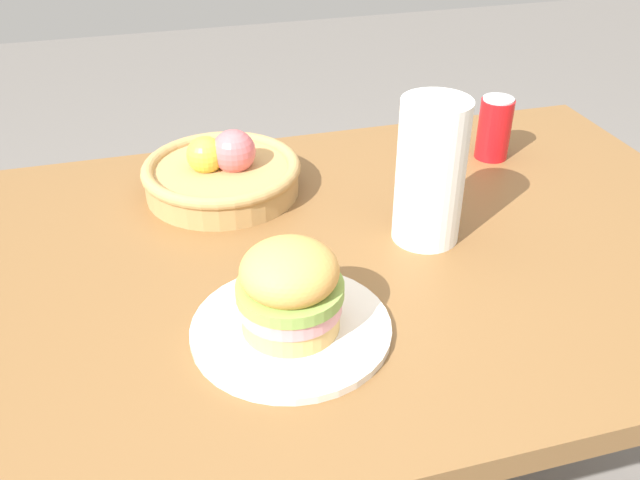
# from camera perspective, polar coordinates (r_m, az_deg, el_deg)

# --- Properties ---
(dining_table) EXTENTS (1.40, 0.90, 0.75)m
(dining_table) POSITION_cam_1_polar(r_m,az_deg,el_deg) (1.18, 1.68, -4.87)
(dining_table) COLOR brown
(dining_table) RESTS_ON ground_plane
(plate) EXTENTS (0.28, 0.28, 0.01)m
(plate) POSITION_cam_1_polar(r_m,az_deg,el_deg) (0.95, -2.41, -7.34)
(plate) COLOR silver
(plate) RESTS_ON dining_table
(sandwich) EXTENTS (0.14, 0.14, 0.13)m
(sandwich) POSITION_cam_1_polar(r_m,az_deg,el_deg) (0.91, -2.51, -4.00)
(sandwich) COLOR #DBAD60
(sandwich) RESTS_ON plate
(soda_can) EXTENTS (0.07, 0.07, 0.13)m
(soda_can) POSITION_cam_1_polar(r_m,az_deg,el_deg) (1.43, 14.24, 8.96)
(soda_can) COLOR red
(soda_can) RESTS_ON dining_table
(fruit_basket) EXTENTS (0.29, 0.29, 0.12)m
(fruit_basket) POSITION_cam_1_polar(r_m,az_deg,el_deg) (1.28, -8.11, 5.51)
(fruit_basket) COLOR tan
(fruit_basket) RESTS_ON dining_table
(paper_towel_roll) EXTENTS (0.11, 0.11, 0.24)m
(paper_towel_roll) POSITION_cam_1_polar(r_m,az_deg,el_deg) (1.10, 9.24, 5.45)
(paper_towel_roll) COLOR white
(paper_towel_roll) RESTS_ON dining_table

